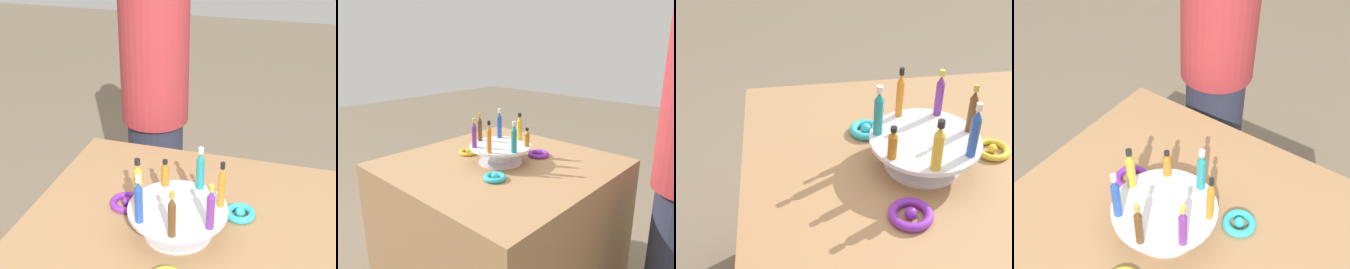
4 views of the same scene
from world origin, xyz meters
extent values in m
cube|color=#9E754C|center=(0.00, 0.00, 0.38)|extent=(0.99, 0.99, 0.76)
cylinder|color=silver|center=(0.00, 0.00, 0.76)|extent=(0.21, 0.21, 0.01)
cylinder|color=silver|center=(0.00, 0.00, 0.80)|extent=(0.11, 0.11, 0.07)
cylinder|color=silver|center=(0.00, 0.00, 0.84)|extent=(0.30, 0.30, 0.01)
cylinder|color=gold|center=(-0.01, -0.13, 0.90)|extent=(0.03, 0.03, 0.10)
cone|color=gold|center=(-0.01, -0.13, 0.96)|extent=(0.03, 0.03, 0.02)
cylinder|color=black|center=(-0.01, -0.13, 0.98)|extent=(0.02, 0.02, 0.02)
cylinder|color=#234CAD|center=(0.09, -0.09, 0.90)|extent=(0.02, 0.02, 0.11)
cone|color=#234CAD|center=(0.09, -0.09, 0.97)|extent=(0.02, 0.02, 0.02)
cylinder|color=silver|center=(0.09, -0.09, 0.99)|extent=(0.02, 0.02, 0.02)
cylinder|color=brown|center=(0.13, 0.02, 0.90)|extent=(0.02, 0.02, 0.10)
cone|color=brown|center=(0.13, 0.02, 0.96)|extent=(0.02, 0.02, 0.02)
cylinder|color=#B79338|center=(0.13, 0.02, 0.98)|extent=(0.01, 0.01, 0.02)
cylinder|color=#702D93|center=(0.07, 0.11, 0.90)|extent=(0.02, 0.02, 0.10)
cone|color=#702D93|center=(0.07, 0.11, 0.96)|extent=(0.02, 0.02, 0.02)
cylinder|color=gold|center=(0.07, 0.11, 0.98)|extent=(0.02, 0.02, 0.02)
cylinder|color=orange|center=(-0.04, 0.12, 0.90)|extent=(0.02, 0.02, 0.11)
cone|color=orange|center=(-0.04, 0.12, 0.97)|extent=(0.02, 0.02, 0.02)
cylinder|color=black|center=(-0.04, 0.12, 0.99)|extent=(0.01, 0.01, 0.02)
cylinder|color=teal|center=(-0.12, 0.04, 0.90)|extent=(0.03, 0.03, 0.10)
cone|color=teal|center=(-0.12, 0.04, 0.96)|extent=(0.02, 0.02, 0.02)
cylinder|color=silver|center=(-0.12, 0.04, 0.98)|extent=(0.02, 0.02, 0.02)
cylinder|color=#AD6B19|center=(-0.11, -0.07, 0.88)|extent=(0.03, 0.03, 0.07)
cone|color=#AD6B19|center=(-0.11, -0.07, 0.92)|extent=(0.02, 0.02, 0.01)
cylinder|color=black|center=(-0.11, -0.07, 0.93)|extent=(0.02, 0.02, 0.01)
torus|color=#2DB7CC|center=(-0.13, 0.17, 0.77)|extent=(0.10, 0.10, 0.02)
sphere|color=#2DB7CC|center=(-0.13, 0.17, 0.78)|extent=(0.03, 0.03, 0.03)
torus|color=purple|center=(-0.08, -0.20, 0.77)|extent=(0.11, 0.11, 0.02)
sphere|color=purple|center=(-0.08, -0.20, 0.77)|extent=(0.03, 0.03, 0.03)
torus|color=gold|center=(0.21, 0.03, 0.77)|extent=(0.10, 0.10, 0.02)
sphere|color=gold|center=(0.21, 0.03, 0.77)|extent=(0.03, 0.03, 0.03)
camera|label=1|loc=(1.10, 0.28, 1.68)|focal=50.00mm
camera|label=2|loc=(-1.04, 1.10, 1.34)|focal=35.00mm
camera|label=3|loc=(-0.36, -0.97, 1.57)|focal=50.00mm
camera|label=4|loc=(0.65, 0.53, 1.86)|focal=50.00mm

